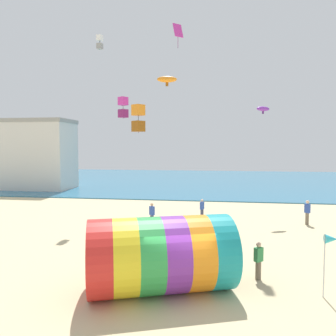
{
  "coord_description": "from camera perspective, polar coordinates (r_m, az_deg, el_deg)",
  "views": [
    {
      "loc": [
        1.16,
        -12.03,
        5.69
      ],
      "look_at": [
        -0.88,
        2.19,
        4.7
      ],
      "focal_mm": 35.0,
      "sensor_mm": 36.0,
      "label": 1
    }
  ],
  "objects": [
    {
      "name": "ground_plane",
      "position": [
        13.36,
        2.57,
        -21.26
      ],
      "size": [
        120.0,
        120.0,
        0.0
      ],
      "primitive_type": "plane",
      "color": "#CCBA8C"
    },
    {
      "name": "sea",
      "position": [
        53.38,
        6.88,
        -2.15
      ],
      "size": [
        120.0,
        40.0,
        0.1
      ],
      "primitive_type": "cube",
      "color": "teal",
      "rests_on": "ground"
    },
    {
      "name": "giant_inflatable_tube",
      "position": [
        13.1,
        -1.17,
        -14.86
      ],
      "size": [
        6.17,
        4.57,
        2.93
      ],
      "color": "red",
      "rests_on": "ground"
    },
    {
      "name": "kite_handler",
      "position": [
        14.9,
        15.47,
        -15.28
      ],
      "size": [
        0.42,
        0.4,
        1.62
      ],
      "color": "#726651",
      "rests_on": "ground"
    },
    {
      "name": "kite_orange_parafoil",
      "position": [
        21.96,
        -0.18,
        15.18
      ],
      "size": [
        1.35,
        0.67,
        0.65
      ],
      "color": "orange"
    },
    {
      "name": "kite_magenta_diamond",
      "position": [
        25.56,
        1.75,
        22.78
      ],
      "size": [
        0.78,
        0.73,
        1.76
      ],
      "color": "#D1339E"
    },
    {
      "name": "kite_white_box",
      "position": [
        29.47,
        -11.81,
        20.68
      ],
      "size": [
        0.5,
        0.5,
        1.2
      ],
      "color": "white"
    },
    {
      "name": "kite_purple_parafoil",
      "position": [
        27.75,
        16.22,
        9.87
      ],
      "size": [
        1.28,
        0.99,
        0.65
      ],
      "color": "purple"
    },
    {
      "name": "kite_magenta_box",
      "position": [
        24.28,
        -7.83,
        10.42
      ],
      "size": [
        0.77,
        0.77,
        1.57
      ],
      "color": "#D1339E"
    },
    {
      "name": "kite_orange_box",
      "position": [
        20.38,
        -5.19,
        8.63
      ],
      "size": [
        0.86,
        0.86,
        1.76
      ],
      "color": "orange"
    },
    {
      "name": "bystander_near_water",
      "position": [
        23.24,
        -2.82,
        -8.08
      ],
      "size": [
        0.42,
        0.4,
        1.67
      ],
      "color": "#383D56",
      "rests_on": "ground"
    },
    {
      "name": "bystander_mid_beach",
      "position": [
        25.68,
        23.09,
        -7.1
      ],
      "size": [
        0.41,
        0.41,
        1.77
      ],
      "color": "#726651",
      "rests_on": "ground"
    },
    {
      "name": "bystander_far_left",
      "position": [
        25.66,
        5.94,
        -7.11
      ],
      "size": [
        0.34,
        0.42,
        1.55
      ],
      "color": "#383D56",
      "rests_on": "ground"
    },
    {
      "name": "promenade_building",
      "position": [
        46.08,
        -22.8,
        2.18
      ],
      "size": [
        10.9,
        5.4,
        9.03
      ],
      "color": "silver",
      "rests_on": "ground"
    },
    {
      "name": "beach_flag",
      "position": [
        13.79,
        26.47,
        -11.39
      ],
      "size": [
        0.47,
        0.36,
        2.42
      ],
      "color": "silver",
      "rests_on": "ground"
    }
  ]
}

